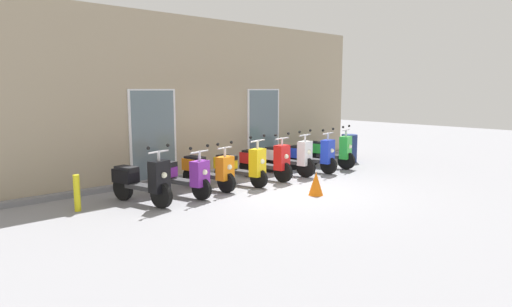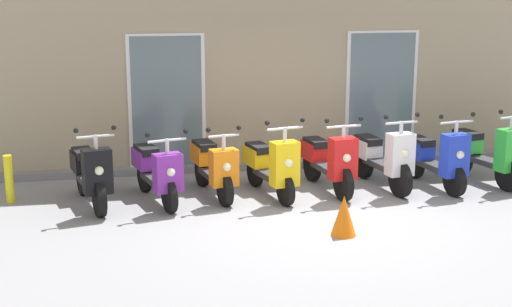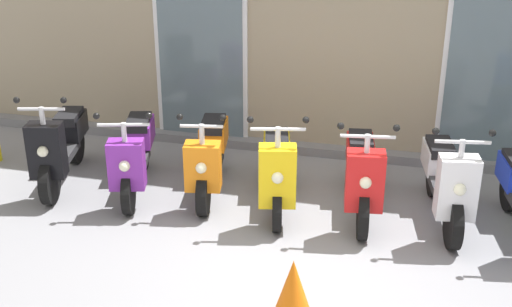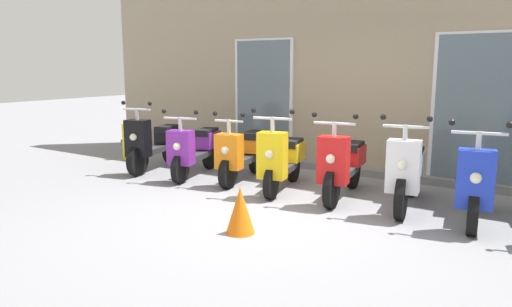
{
  "view_description": "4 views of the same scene",
  "coord_description": "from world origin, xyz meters",
  "views": [
    {
      "loc": [
        -7.2,
        -6.87,
        2.3
      ],
      "look_at": [
        -0.15,
        0.88,
        0.77
      ],
      "focal_mm": 31.08,
      "sensor_mm": 36.0,
      "label": 1
    },
    {
      "loc": [
        -2.56,
        -9.13,
        3.15
      ],
      "look_at": [
        -0.71,
        0.81,
        0.72
      ],
      "focal_mm": 51.19,
      "sensor_mm": 36.0,
      "label": 2
    },
    {
      "loc": [
        0.98,
        -5.49,
        3.54
      ],
      "look_at": [
        -0.54,
        0.52,
        0.87
      ],
      "focal_mm": 47.63,
      "sensor_mm": 36.0,
      "label": 3
    },
    {
      "loc": [
        3.06,
        -4.91,
        1.83
      ],
      "look_at": [
        -0.6,
        0.61,
        0.61
      ],
      "focal_mm": 33.93,
      "sensor_mm": 36.0,
      "label": 4
    }
  ],
  "objects": [
    {
      "name": "traffic_cone",
      "position": [
        0.11,
        -0.78,
        0.26
      ],
      "size": [
        0.32,
        0.32,
        0.52
      ],
      "primitive_type": "cone",
      "color": "orange",
      "rests_on": "ground_plane"
    },
    {
      "name": "scooter_yellow",
      "position": [
        -0.44,
        1.07,
        0.48
      ],
      "size": [
        0.72,
        1.52,
        1.25
      ],
      "color": "black",
      "rests_on": "ground_plane"
    },
    {
      "name": "scooter_orange",
      "position": [
        -1.28,
        1.27,
        0.45
      ],
      "size": [
        0.63,
        1.56,
        1.14
      ],
      "color": "black",
      "rests_on": "ground_plane"
    },
    {
      "name": "scooter_purple",
      "position": [
        -2.12,
        1.1,
        0.47
      ],
      "size": [
        0.78,
        1.58,
        1.15
      ],
      "color": "black",
      "rests_on": "ground_plane"
    },
    {
      "name": "ground_plane",
      "position": [
        0.0,
        0.0,
        0.0
      ],
      "size": [
        40.0,
        40.0,
        0.0
      ],
      "primitive_type": "plane",
      "color": "gray"
    },
    {
      "name": "scooter_red",
      "position": [
        0.46,
        1.18,
        0.48
      ],
      "size": [
        0.63,
        1.66,
        1.23
      ],
      "color": "black",
      "rests_on": "ground_plane"
    },
    {
      "name": "scooter_black",
      "position": [
        -3.05,
        1.08,
        0.48
      ],
      "size": [
        0.72,
        1.62,
        1.24
      ],
      "color": "black",
      "rests_on": "ground_plane"
    },
    {
      "name": "scooter_white",
      "position": [
        1.34,
        1.21,
        0.48
      ],
      "size": [
        0.65,
        1.67,
        1.25
      ],
      "color": "black",
      "rests_on": "ground_plane"
    }
  ]
}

